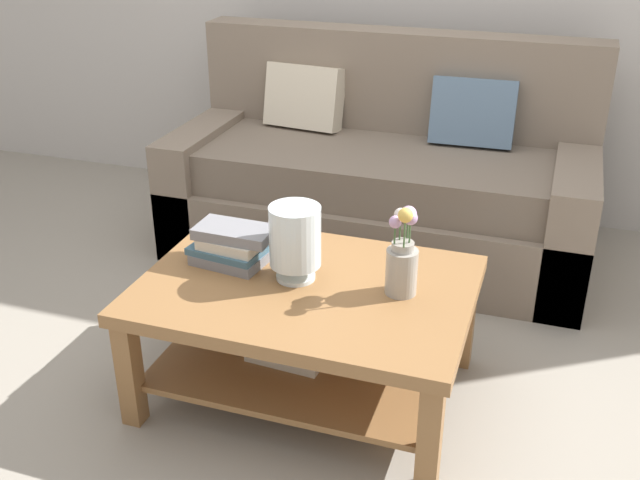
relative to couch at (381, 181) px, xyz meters
The scene contains 6 objects.
ground_plane 1.04m from the couch, 91.57° to the right, with size 10.00×10.00×0.00m, color gray.
couch is the anchor object (origin of this frame).
coffee_table 1.28m from the couch, 87.78° to the right, with size 1.16×0.83×0.46m.
book_stack_main 1.24m from the couch, 102.22° to the right, with size 0.32×0.24×0.14m.
glass_hurricane_vase 1.28m from the couch, 89.91° to the right, with size 0.18×0.18×0.27m.
flower_pitcher 1.31m from the couch, 72.92° to the right, with size 0.11×0.12×0.33m.
Camera 1 is at (0.85, -2.44, 1.75)m, focal length 41.73 mm.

